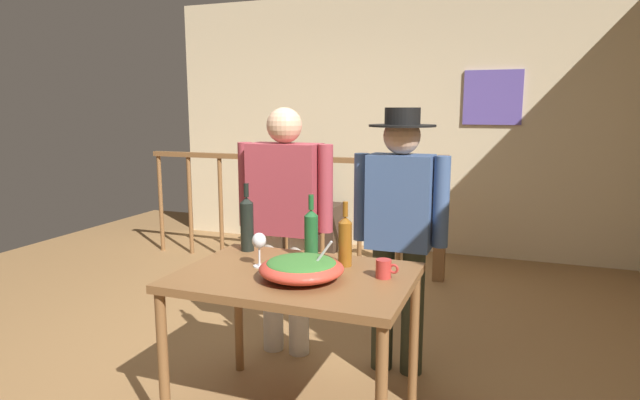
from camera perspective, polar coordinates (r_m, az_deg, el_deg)
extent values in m
plane|color=olive|center=(3.45, -4.82, -16.99)|extent=(7.76, 7.76, 0.00)
cube|color=beige|center=(5.92, 7.49, 8.10)|extent=(5.09, 0.10, 2.77)
cube|color=#6452AF|center=(5.71, 18.05, 10.42)|extent=(0.57, 0.03, 0.54)
cylinder|color=brown|center=(6.06, -16.71, -0.38)|extent=(0.04, 0.04, 1.05)
cylinder|color=brown|center=(5.85, -13.76, -0.61)|extent=(0.04, 0.04, 1.05)
cylinder|color=brown|center=(5.65, -10.59, -0.86)|extent=(0.04, 0.04, 1.05)
cylinder|color=brown|center=(5.46, -7.19, -1.13)|extent=(0.04, 0.04, 1.05)
cylinder|color=brown|center=(5.30, -3.57, -1.41)|extent=(0.04, 0.04, 1.05)
cylinder|color=brown|center=(5.16, 0.26, -1.69)|extent=(0.04, 0.04, 1.05)
cylinder|color=brown|center=(5.05, 4.28, -1.99)|extent=(0.04, 0.04, 1.05)
cylinder|color=brown|center=(4.96, 8.47, -2.28)|extent=(0.04, 0.04, 1.05)
cylinder|color=brown|center=(4.90, 12.79, -2.58)|extent=(0.04, 0.04, 1.05)
cube|color=brown|center=(5.22, -3.64, 4.51)|extent=(3.10, 0.07, 0.05)
cube|color=brown|center=(4.89, 12.81, -2.00)|extent=(0.10, 0.10, 1.15)
cube|color=#38281E|center=(6.00, -2.04, -2.69)|extent=(0.90, 0.40, 0.51)
cube|color=black|center=(5.95, -2.06, -0.21)|extent=(0.20, 0.12, 0.02)
cylinder|color=black|center=(5.94, -2.06, 0.26)|extent=(0.03, 0.03, 0.08)
cube|color=black|center=(5.89, -2.18, 1.78)|extent=(0.45, 0.06, 0.25)
cube|color=black|center=(5.87, -2.29, 1.75)|extent=(0.42, 0.01, 0.22)
cube|color=brown|center=(2.60, -2.67, -8.28)|extent=(1.12, 0.80, 0.04)
cylinder|color=brown|center=(2.70, -16.46, -16.76)|extent=(0.05, 0.05, 0.73)
cylinder|color=brown|center=(3.25, -8.75, -11.80)|extent=(0.05, 0.05, 0.73)
cylinder|color=brown|center=(2.92, 10.06, -14.41)|extent=(0.05, 0.05, 0.73)
ellipsoid|color=#CC3D2D|center=(2.49, -2.01, -7.37)|extent=(0.40, 0.40, 0.10)
ellipsoid|color=#38702D|center=(2.48, -2.01, -6.77)|extent=(0.33, 0.33, 0.05)
cylinder|color=silver|center=(2.45, -0.28, -6.55)|extent=(0.15, 0.01, 0.20)
cylinder|color=silver|center=(2.71, -6.50, -7.06)|extent=(0.06, 0.06, 0.01)
cylinder|color=silver|center=(2.70, -6.52, -6.00)|extent=(0.01, 0.01, 0.10)
ellipsoid|color=silver|center=(2.67, -6.56, -4.33)|extent=(0.07, 0.07, 0.08)
cylinder|color=black|center=(2.98, -7.83, -2.88)|extent=(0.07, 0.07, 0.27)
cone|color=black|center=(2.95, -7.90, -0.01)|extent=(0.07, 0.07, 0.03)
cylinder|color=black|center=(2.95, -7.92, 1.05)|extent=(0.03, 0.03, 0.08)
cylinder|color=#1E5628|center=(2.79, -0.95, -4.07)|extent=(0.07, 0.07, 0.23)
cone|color=#1E5628|center=(2.76, -0.96, -1.38)|extent=(0.07, 0.07, 0.03)
cylinder|color=#1E5628|center=(2.75, -0.96, -0.23)|extent=(0.03, 0.03, 0.08)
cylinder|color=brown|center=(2.68, 2.71, -4.77)|extent=(0.07, 0.07, 0.22)
cone|color=brown|center=(2.65, 2.73, -2.11)|extent=(0.07, 0.07, 0.03)
cylinder|color=brown|center=(2.64, 2.74, -0.98)|extent=(0.03, 0.03, 0.08)
cylinder|color=#B7332D|center=(2.53, 6.83, -7.33)|extent=(0.07, 0.07, 0.09)
torus|color=#B7332D|center=(2.52, 7.92, -7.33)|extent=(0.05, 0.01, 0.05)
cylinder|color=beige|center=(3.41, -2.29, -10.09)|extent=(0.13, 0.13, 0.79)
cylinder|color=beige|center=(3.48, -5.08, -9.72)|extent=(0.13, 0.13, 0.79)
cube|color=#9E3842|center=(3.28, -3.83, 1.22)|extent=(0.44, 0.22, 0.56)
cylinder|color=#9E3842|center=(3.18, 0.59, 1.22)|extent=(0.09, 0.09, 0.53)
cylinder|color=#9E3842|center=(3.39, -7.98, 1.67)|extent=(0.09, 0.09, 0.53)
sphere|color=#D8A884|center=(3.24, -3.91, 7.99)|extent=(0.22, 0.22, 0.22)
cylinder|color=#2D3323|center=(3.22, 9.90, -11.72)|extent=(0.13, 0.13, 0.76)
cylinder|color=#2D3323|center=(3.26, 6.73, -11.40)|extent=(0.13, 0.13, 0.76)
cube|color=#3D5684|center=(3.06, 8.61, -0.19)|extent=(0.36, 0.22, 0.54)
cylinder|color=#3D5684|center=(3.02, 12.88, -0.21)|extent=(0.09, 0.09, 0.51)
cylinder|color=#3D5684|center=(3.12, 4.48, 0.32)|extent=(0.09, 0.09, 0.51)
sphere|color=#D8A884|center=(3.02, 8.79, 6.80)|extent=(0.21, 0.21, 0.21)
cylinder|color=black|center=(3.02, 8.82, 7.89)|extent=(0.37, 0.37, 0.01)
cylinder|color=black|center=(3.02, 8.84, 8.84)|extent=(0.20, 0.20, 0.10)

